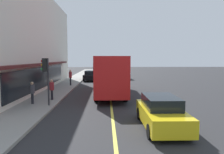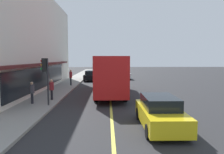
# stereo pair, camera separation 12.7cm
# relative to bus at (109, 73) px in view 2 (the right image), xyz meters

# --- Properties ---
(ground) EXTENTS (120.00, 120.00, 0.00)m
(ground) POSITION_rel_bus_xyz_m (1.21, -0.04, -1.99)
(ground) COLOR #28282B
(sidewalk) EXTENTS (80.00, 2.70, 0.15)m
(sidewalk) POSITION_rel_bus_xyz_m (1.21, 5.16, -1.91)
(sidewalk) COLOR gray
(sidewalk) RESTS_ON ground
(lane_centre_stripe) EXTENTS (36.00, 0.16, 0.01)m
(lane_centre_stripe) POSITION_rel_bus_xyz_m (1.21, -0.04, -1.98)
(lane_centre_stripe) COLOR #D8D14C
(lane_centre_stripe) RESTS_ON ground
(bus) EXTENTS (11.16, 2.72, 3.50)m
(bus) POSITION_rel_bus_xyz_m (0.00, 0.00, 0.00)
(bus) COLOR red
(bus) RESTS_ON ground
(traffic_light) EXTENTS (0.30, 0.52, 3.20)m
(traffic_light) POSITION_rel_bus_xyz_m (-5.35, 4.38, 0.55)
(traffic_light) COLOR #2D2D33
(traffic_light) RESTS_ON sidewalk
(car_black) EXTENTS (4.39, 2.04, 1.52)m
(car_black) POSITION_rel_bus_xyz_m (11.89, 2.60, -1.24)
(car_black) COLOR black
(car_black) RESTS_ON ground
(car_white) EXTENTS (4.40, 2.06, 1.52)m
(car_white) POSITION_rel_bus_xyz_m (14.64, -2.45, -1.24)
(car_white) COLOR white
(car_white) RESTS_ON ground
(car_yellow) EXTENTS (4.31, 1.87, 1.52)m
(car_yellow) POSITION_rel_bus_xyz_m (-9.70, -2.34, -1.24)
(car_yellow) COLOR yellow
(car_yellow) RESTS_ON ground
(pedestrian_at_corner) EXTENTS (0.34, 0.34, 1.56)m
(pedestrian_at_corner) POSITION_rel_bus_xyz_m (-4.81, 5.51, -0.91)
(pedestrian_at_corner) COLOR black
(pedestrian_at_corner) RESTS_ON sidewalk
(pedestrian_waiting) EXTENTS (0.34, 0.34, 1.84)m
(pedestrian_waiting) POSITION_rel_bus_xyz_m (5.23, 4.53, -0.72)
(pedestrian_waiting) COLOR black
(pedestrian_waiting) RESTS_ON sidewalk
(pedestrian_near_storefront) EXTENTS (0.34, 0.34, 1.57)m
(pedestrian_near_storefront) POSITION_rel_bus_xyz_m (-3.43, 4.50, -0.90)
(pedestrian_near_storefront) COLOR black
(pedestrian_near_storefront) RESTS_ON sidewalk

